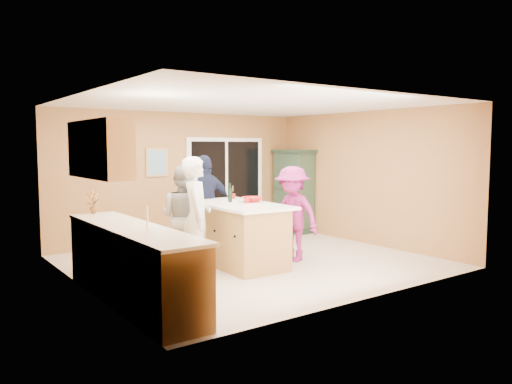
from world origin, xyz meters
TOP-DOWN VIEW (x-y plane):
  - floor at (0.00, 0.00)m, footprint 5.50×5.50m
  - ceiling at (0.00, 0.00)m, footprint 5.50×5.00m
  - wall_back at (0.00, 2.50)m, footprint 5.50×0.10m
  - wall_front at (0.00, -2.50)m, footprint 5.50×0.10m
  - wall_left at (-2.75, 0.00)m, footprint 0.10×5.00m
  - wall_right at (2.75, 0.00)m, footprint 0.10×5.00m
  - left_cabinet_run at (-2.45, -1.05)m, footprint 0.65×3.05m
  - upper_cabinets at (-2.58, -0.20)m, footprint 0.35×1.60m
  - sliding_door at (1.05, 2.46)m, footprint 1.90×0.07m
  - framed_picture at (-0.55, 2.48)m, footprint 0.46×0.04m
  - kitchen_island at (-0.30, -0.05)m, footprint 1.10×1.94m
  - green_hutch at (2.49, 1.90)m, footprint 0.53×1.00m
  - woman_white at (-1.21, -0.31)m, footprint 0.68×0.77m
  - woman_grey at (-1.17, 0.18)m, footprint 0.91×0.98m
  - woman_navy at (-0.32, 0.98)m, footprint 1.04×0.46m
  - woman_magenta at (0.59, -0.33)m, footprint 0.79×1.12m
  - serving_bowl at (-0.00, 0.00)m, footprint 0.44×0.44m
  - tulip_vase at (-2.45, 0.52)m, footprint 0.19×0.13m
  - tumbler_near at (-0.17, -0.10)m, footprint 0.09×0.09m
  - tumbler_far at (-0.07, 0.46)m, footprint 0.09×0.09m
  - wine_bottle at (-0.30, 0.21)m, footprint 0.07×0.07m
  - white_plate at (-0.15, 0.49)m, footprint 0.30×0.30m

SIDE VIEW (x-z plane):
  - floor at x=0.00m, z-range 0.00..0.00m
  - left_cabinet_run at x=-2.45m, z-range -0.16..1.08m
  - kitchen_island at x=-0.30m, z-range -0.03..0.97m
  - woman_magenta at x=0.59m, z-range 0.00..1.58m
  - woman_grey at x=-1.17m, z-range 0.00..1.63m
  - woman_navy at x=-0.32m, z-range 0.00..1.76m
  - woman_white at x=-1.21m, z-range 0.00..1.77m
  - green_hutch at x=2.49m, z-range -0.02..1.82m
  - white_plate at x=-0.15m, z-range 1.00..1.02m
  - serving_bowl at x=0.00m, z-range 1.00..1.08m
  - sliding_door at x=1.05m, z-range 0.00..2.10m
  - tumbler_far at x=-0.07m, z-range 1.00..1.11m
  - tumbler_near at x=-0.17m, z-range 1.00..1.12m
  - tulip_vase at x=-2.45m, z-range 0.94..1.29m
  - wine_bottle at x=-0.30m, z-range 0.97..1.28m
  - wall_back at x=0.00m, z-range 0.00..2.60m
  - wall_front at x=0.00m, z-range 0.00..2.60m
  - wall_left at x=-2.75m, z-range 0.00..2.60m
  - wall_right at x=2.75m, z-range 0.00..2.60m
  - framed_picture at x=-0.55m, z-range 1.32..1.88m
  - upper_cabinets at x=-2.58m, z-range 1.50..2.25m
  - ceiling at x=0.00m, z-range 2.55..2.65m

